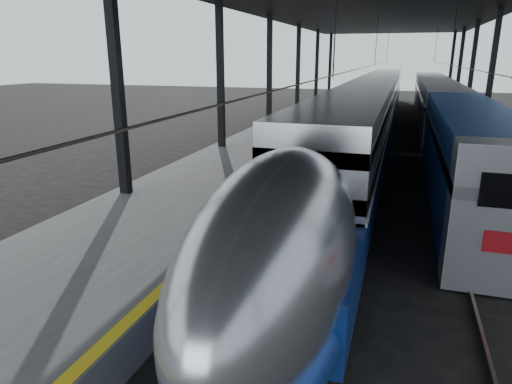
% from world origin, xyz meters
% --- Properties ---
extents(ground, '(160.00, 160.00, 0.00)m').
position_xyz_m(ground, '(0.00, 0.00, 0.00)').
color(ground, black).
rests_on(ground, ground).
extents(platform, '(6.00, 80.00, 1.00)m').
position_xyz_m(platform, '(-3.50, 20.00, 0.50)').
color(platform, '#4C4C4F').
rests_on(platform, ground).
extents(yellow_strip, '(0.30, 80.00, 0.01)m').
position_xyz_m(yellow_strip, '(-0.70, 20.00, 1.00)').
color(yellow_strip, yellow).
rests_on(yellow_strip, platform).
extents(rails, '(6.52, 80.00, 0.16)m').
position_xyz_m(rails, '(4.50, 20.00, 0.08)').
color(rails, slate).
rests_on(rails, ground).
extents(canopy, '(18.00, 75.00, 9.47)m').
position_xyz_m(canopy, '(1.90, 20.00, 9.12)').
color(canopy, black).
rests_on(canopy, ground).
extents(tgv_train, '(3.10, 65.20, 4.45)m').
position_xyz_m(tgv_train, '(2.00, 26.04, 2.08)').
color(tgv_train, '#A9ABB0').
rests_on(tgv_train, ground).
extents(second_train, '(2.93, 56.05, 4.03)m').
position_xyz_m(second_train, '(7.00, 29.63, 2.04)').
color(second_train, '#164293').
rests_on(second_train, ground).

